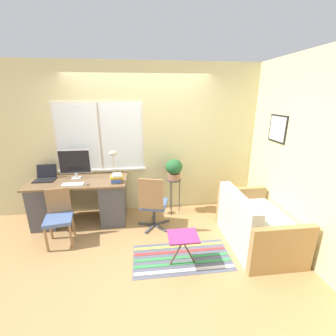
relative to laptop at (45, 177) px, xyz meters
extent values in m
plane|color=tan|center=(1.63, -0.46, -0.82)|extent=(14.00, 14.00, 0.00)
cube|color=beige|center=(1.63, 0.30, 0.53)|extent=(9.00, 0.06, 2.70)
cube|color=silver|center=(0.54, 0.26, 0.61)|extent=(0.77, 0.02, 1.23)
cube|color=white|center=(0.54, 0.25, 0.61)|extent=(0.70, 0.01, 1.16)
cube|color=silver|center=(1.30, 0.26, 0.61)|extent=(0.77, 0.02, 1.23)
cube|color=white|center=(1.30, 0.25, 0.61)|extent=(0.70, 0.01, 1.16)
cube|color=silver|center=(0.92, 0.26, 0.01)|extent=(1.58, 0.11, 0.04)
cube|color=beige|center=(3.82, -0.46, 0.53)|extent=(0.06, 9.00, 2.70)
cube|color=black|center=(3.78, -0.50, 0.82)|extent=(0.02, 0.44, 0.42)
cube|color=silver|center=(3.77, -0.50, 0.82)|extent=(0.01, 0.39, 0.37)
cube|color=brown|center=(0.56, -0.12, -0.07)|extent=(1.60, 0.68, 0.03)
cube|color=#4C4C51|center=(0.00, -0.12, -0.45)|extent=(0.40, 0.60, 0.74)
cube|color=#4C4C51|center=(1.12, -0.12, -0.45)|extent=(0.40, 0.60, 0.74)
cube|color=black|center=(0.00, -0.05, -0.04)|extent=(0.33, 0.23, 0.02)
cube|color=black|center=(0.00, 0.09, 0.07)|extent=(0.33, 0.08, 0.22)
cube|color=black|center=(0.00, 0.09, 0.08)|extent=(0.29, 0.06, 0.19)
cylinder|color=silver|center=(0.51, 0.00, -0.04)|extent=(0.17, 0.17, 0.02)
cylinder|color=silver|center=(0.51, 0.00, 0.01)|extent=(0.05, 0.05, 0.09)
cube|color=silver|center=(0.51, 0.01, 0.25)|extent=(0.52, 0.02, 0.41)
cube|color=black|center=(0.51, 0.00, 0.25)|extent=(0.50, 0.01, 0.38)
cube|color=silver|center=(0.53, -0.31, -0.04)|extent=(0.33, 0.14, 0.02)
ellipsoid|color=slate|center=(0.76, -0.33, -0.04)|extent=(0.04, 0.07, 0.03)
cylinder|color=#BCB299|center=(1.16, -0.02, -0.05)|extent=(0.15, 0.15, 0.01)
cylinder|color=#BCB299|center=(1.16, -0.02, 0.16)|extent=(0.02, 0.02, 0.39)
ellipsoid|color=#BCB299|center=(1.16, -0.02, 0.38)|extent=(0.14, 0.14, 0.09)
cube|color=olive|center=(1.23, -0.28, -0.04)|extent=(0.21, 0.19, 0.02)
cube|color=#2851B2|center=(1.21, -0.29, -0.01)|extent=(0.16, 0.16, 0.04)
cube|color=orange|center=(1.23, -0.27, 0.02)|extent=(0.19, 0.12, 0.02)
cube|color=yellow|center=(1.22, -0.27, 0.04)|extent=(0.22, 0.16, 0.03)
cube|color=white|center=(1.23, -0.27, 0.07)|extent=(0.17, 0.18, 0.03)
cylinder|color=olive|center=(0.26, -0.92, -0.62)|extent=(0.04, 0.04, 0.40)
cylinder|color=olive|center=(0.58, -0.87, -0.62)|extent=(0.04, 0.04, 0.40)
cylinder|color=olive|center=(0.21, -0.60, -0.62)|extent=(0.04, 0.04, 0.40)
cylinder|color=olive|center=(0.53, -0.55, -0.62)|extent=(0.04, 0.04, 0.40)
cube|color=#4C6699|center=(0.39, -0.74, -0.42)|extent=(0.44, 0.42, 0.06)
cube|color=olive|center=(0.36, -0.54, -0.20)|extent=(0.34, 0.09, 0.39)
cube|color=#47474C|center=(1.68, -0.38, -0.81)|extent=(0.28, 0.11, 0.03)
cube|color=#47474C|center=(1.74, -0.54, -0.81)|extent=(0.19, 0.26, 0.03)
cube|color=#47474C|center=(1.91, -0.53, -0.81)|extent=(0.20, 0.25, 0.03)
cube|color=#47474C|center=(1.95, -0.37, -0.81)|extent=(0.28, 0.13, 0.03)
cube|color=#47474C|center=(1.81, -0.28, -0.81)|extent=(0.05, 0.29, 0.03)
cylinder|color=#333338|center=(1.82, -0.42, -0.62)|extent=(0.04, 0.04, 0.35)
cube|color=#4C6699|center=(1.82, -0.42, -0.41)|extent=(0.51, 0.50, 0.06)
cube|color=olive|center=(1.76, -0.62, -0.13)|extent=(0.38, 0.14, 0.49)
cube|color=beige|center=(3.32, -1.07, -0.59)|extent=(0.83, 1.11, 0.46)
cube|color=beige|center=(2.98, -1.07, -0.19)|extent=(0.16, 1.11, 0.34)
cube|color=#A87F4C|center=(3.32, -1.67, -0.50)|extent=(0.83, 0.09, 0.65)
cube|color=#A87F4C|center=(3.32, -0.47, -0.50)|extent=(0.83, 0.09, 0.65)
cylinder|color=#333338|center=(2.22, 0.02, -0.16)|extent=(0.25, 0.25, 0.02)
cylinder|color=#333338|center=(2.32, 0.02, -0.50)|extent=(0.01, 0.01, 0.65)
cylinder|color=#333338|center=(2.16, 0.11, -0.50)|extent=(0.01, 0.01, 0.65)
cylinder|color=#333338|center=(2.16, -0.07, -0.50)|extent=(0.01, 0.01, 0.65)
cylinder|color=#9E6B4C|center=(2.22, 0.02, -0.10)|extent=(0.22, 0.22, 0.11)
ellipsoid|color=#235B2D|center=(2.22, 0.02, 0.09)|extent=(0.30, 0.30, 0.27)
cube|color=#565B6B|center=(2.15, -1.27, -0.82)|extent=(1.34, 0.67, 0.01)
cube|color=white|center=(2.15, -1.51, -0.82)|extent=(1.31, 0.05, 0.00)
cube|color=#388E4C|center=(2.15, -1.39, -0.82)|extent=(1.31, 0.05, 0.00)
cube|color=#388E4C|center=(2.15, -1.27, -0.82)|extent=(1.31, 0.05, 0.00)
cube|color=#C63838|center=(2.15, -1.15, -0.82)|extent=(1.31, 0.05, 0.00)
cube|color=#DBCC4C|center=(2.15, -1.03, -0.82)|extent=(1.31, 0.05, 0.00)
cube|color=#93337A|center=(2.13, -1.39, -0.40)|extent=(0.38, 0.33, 0.02)
cylinder|color=#4C3D2D|center=(2.06, -1.39, -0.62)|extent=(0.22, 0.02, 0.43)
cylinder|color=#4C3D2D|center=(2.20, -1.39, -0.62)|extent=(0.22, 0.02, 0.43)
camera|label=1|loc=(1.65, -3.81, 1.31)|focal=24.00mm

